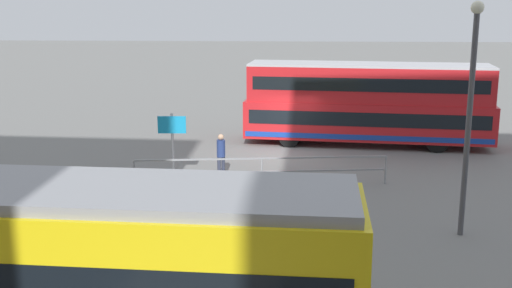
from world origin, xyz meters
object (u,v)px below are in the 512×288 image
at_px(pedestrian_crossing, 259,199).
at_px(info_sign, 172,135).
at_px(street_lamp, 470,102).
at_px(double_decker_bus, 367,104).
at_px(pedestrian_near_railing, 221,153).
at_px(tram_yellow, 19,269).

height_order(pedestrian_crossing, info_sign, info_sign).
distance_m(info_sign, street_lamp, 10.84).
relative_size(double_decker_bus, info_sign, 4.47).
distance_m(double_decker_bus, street_lamp, 11.96).
distance_m(pedestrian_crossing, street_lamp, 6.61).
relative_size(info_sign, street_lamp, 0.39).
xyz_separation_m(double_decker_bus, pedestrian_near_railing, (6.20, 6.11, -0.96)).
bearing_deg(info_sign, double_decker_bus, -140.06).
bearing_deg(tram_yellow, double_decker_bus, -114.68).
distance_m(pedestrian_near_railing, pedestrian_crossing, 5.64).
bearing_deg(info_sign, street_lamp, 151.59).
xyz_separation_m(tram_yellow, info_sign, (-0.63, -12.02, -0.00)).
distance_m(pedestrian_near_railing, street_lamp, 9.88).
relative_size(tram_yellow, pedestrian_near_railing, 7.44).
bearing_deg(double_decker_bus, pedestrian_near_railing, 44.59).
relative_size(double_decker_bus, tram_yellow, 0.91).
height_order(tram_yellow, street_lamp, street_lamp).
height_order(double_decker_bus, pedestrian_near_railing, double_decker_bus).
bearing_deg(street_lamp, pedestrian_near_railing, -36.42).
bearing_deg(street_lamp, tram_yellow, 34.88).
bearing_deg(info_sign, tram_yellow, 87.01).
xyz_separation_m(pedestrian_near_railing, pedestrian_crossing, (-1.71, 5.37, -0.09)).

